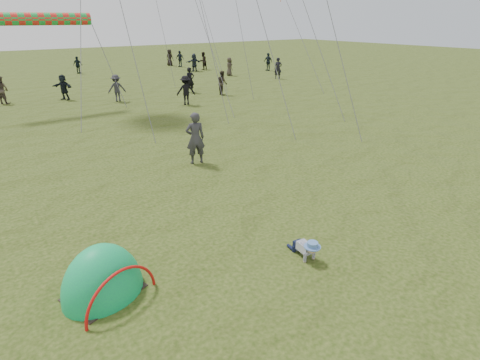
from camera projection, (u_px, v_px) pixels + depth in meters
ground at (278, 266)px, 8.03m from camera, size 140.00×140.00×0.00m
crawling_toddler at (306, 248)px, 8.22m from camera, size 0.54×0.71×0.51m
popup_tent at (104, 293)px, 7.25m from camera, size 1.92×1.74×2.06m
standing_adult at (195, 138)px, 13.39m from camera, size 0.78×0.62×1.89m
crowd_person_0 at (190, 80)px, 26.52m from camera, size 0.64×0.43×1.74m
crowd_person_1 at (2, 90)px, 23.01m from camera, size 1.03×1.04×1.69m
crowd_person_2 at (78, 65)px, 35.82m from camera, size 0.91×0.95×1.58m
crowd_person_4 at (170, 58)px, 41.85m from camera, size 0.92×1.02×1.75m
crowd_person_5 at (194, 63)px, 37.26m from camera, size 1.61×0.67×1.68m
crowd_person_6 at (278, 68)px, 32.63m from camera, size 0.77×0.75×1.78m
crowd_person_7 at (203, 61)px, 38.51m from camera, size 0.98×0.85×1.74m
crowd_person_8 at (268, 62)px, 37.81m from camera, size 0.64×1.08×1.72m
crowd_person_9 at (117, 88)px, 23.67m from camera, size 1.19×0.85×1.67m
crowd_person_11 at (64, 87)px, 24.21m from camera, size 1.25×1.48×1.60m
crowd_person_12 at (195, 62)px, 37.79m from camera, size 0.71×0.60×1.67m
crowd_person_13 at (222, 83)px, 25.78m from camera, size 0.77×0.90×1.62m
crowd_person_14 at (180, 59)px, 40.83m from camera, size 0.79×1.08×1.70m
crowd_person_15 at (186, 90)px, 22.75m from camera, size 1.28×1.00×1.74m
crowd_person_16 at (229, 67)px, 34.50m from camera, size 0.57×0.82×1.62m
rainbow_tube_kite at (37, 19)px, 19.62m from camera, size 5.33×0.64×0.64m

